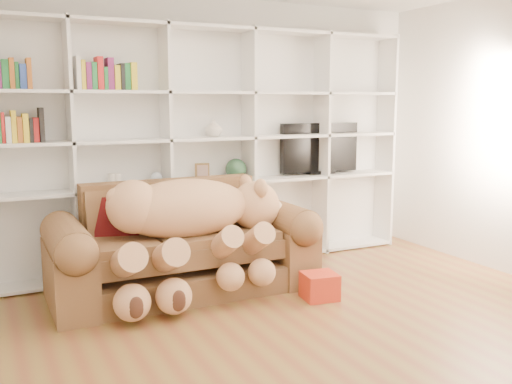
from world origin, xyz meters
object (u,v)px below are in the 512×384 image
sofa (182,251)px  teddy_bear (190,221)px  tv (319,149)px  gift_box (320,286)px

sofa → teddy_bear: size_ratio=1.33×
sofa → tv: (1.85, 0.69, 0.78)m
teddy_bear → gift_box: size_ratio=6.13×
gift_box → tv: size_ratio=0.29×
sofa → teddy_bear: bearing=-87.0°
sofa → gift_box: size_ratio=8.12×
teddy_bear → tv: size_ratio=1.79×
gift_box → tv: 1.96m
gift_box → sofa: bearing=143.2°
sofa → tv: bearing=20.5°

